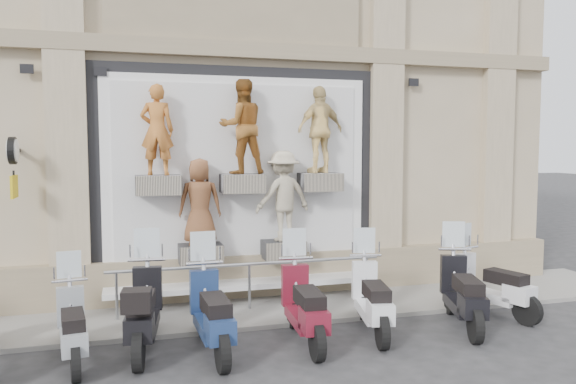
% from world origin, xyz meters
% --- Properties ---
extents(ground, '(90.00, 90.00, 0.00)m').
position_xyz_m(ground, '(0.00, 0.00, 0.00)').
color(ground, '#2A2A2C').
rests_on(ground, ground).
extents(sidewalk, '(16.00, 2.20, 0.08)m').
position_xyz_m(sidewalk, '(0.00, 2.10, 0.04)').
color(sidewalk, gray).
rests_on(sidewalk, ground).
extents(building, '(14.00, 8.60, 12.00)m').
position_xyz_m(building, '(0.00, 7.00, 6.00)').
color(building, tan).
rests_on(building, ground).
extents(shop_vitrine, '(5.60, 0.87, 4.30)m').
position_xyz_m(shop_vitrine, '(0.10, 2.74, 2.42)').
color(shop_vitrine, black).
rests_on(shop_vitrine, ground).
extents(guard_rail, '(5.06, 0.10, 0.93)m').
position_xyz_m(guard_rail, '(0.00, 2.00, 0.47)').
color(guard_rail, '#9EA0A5').
rests_on(guard_rail, ground).
extents(clock_sign_bracket, '(0.10, 0.80, 1.02)m').
position_xyz_m(clock_sign_bracket, '(-3.90, 2.47, 2.80)').
color(clock_sign_bracket, black).
rests_on(clock_sign_bracket, ground).
extents(scooter_c, '(0.76, 1.88, 1.49)m').
position_xyz_m(scooter_c, '(-2.86, 0.35, 0.74)').
color(scooter_c, gray).
rests_on(scooter_c, ground).
extents(scooter_d, '(0.88, 2.20, 1.73)m').
position_xyz_m(scooter_d, '(-1.89, 0.59, 0.87)').
color(scooter_d, black).
rests_on(scooter_d, ground).
extents(scooter_e, '(0.69, 2.11, 1.70)m').
position_xyz_m(scooter_e, '(-0.94, 0.22, 0.85)').
color(scooter_e, navy).
rests_on(scooter_e, ground).
extents(scooter_f, '(0.74, 2.11, 1.69)m').
position_xyz_m(scooter_f, '(0.48, 0.25, 0.84)').
color(scooter_f, '#5C0F1E').
rests_on(scooter_f, ground).
extents(scooter_g, '(0.99, 2.08, 1.63)m').
position_xyz_m(scooter_g, '(1.67, 0.37, 0.81)').
color(scooter_g, silver).
rests_on(scooter_g, ground).
extents(scooter_h, '(1.23, 2.17, 1.70)m').
position_xyz_m(scooter_h, '(3.24, 0.22, 0.85)').
color(scooter_h, black).
rests_on(scooter_h, ground).
extents(scooter_i, '(1.11, 2.03, 1.59)m').
position_xyz_m(scooter_i, '(4.15, 0.68, 0.79)').
color(scooter_i, silver).
rests_on(scooter_i, ground).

